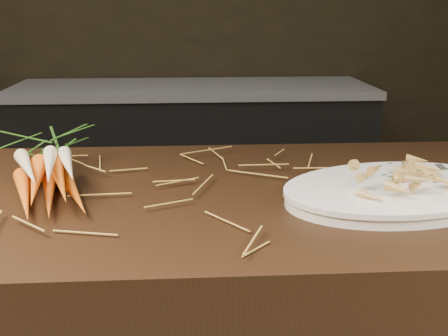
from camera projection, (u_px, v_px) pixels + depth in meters
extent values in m
cube|color=black|center=(193.00, 167.00, 2.99)|extent=(1.80, 0.60, 0.80)
cube|color=#99999E|center=(192.00, 89.00, 2.87)|extent=(1.82, 0.62, 0.04)
cone|color=#D75B03|center=(25.00, 196.00, 0.97)|extent=(0.11, 0.25, 0.03)
cone|color=#D75B03|center=(49.00, 193.00, 0.98)|extent=(0.09, 0.25, 0.03)
cone|color=#D75B03|center=(73.00, 191.00, 0.99)|extent=(0.12, 0.25, 0.03)
cone|color=#D75B03|center=(36.00, 182.00, 0.96)|extent=(0.08, 0.25, 0.03)
cone|color=#D75B03|center=(60.00, 179.00, 0.97)|extent=(0.10, 0.25, 0.03)
cone|color=beige|center=(28.00, 168.00, 0.97)|extent=(0.11, 0.23, 0.04)
cone|color=beige|center=(49.00, 166.00, 0.97)|extent=(0.08, 0.24, 0.04)
cone|color=beige|center=(68.00, 165.00, 0.99)|extent=(0.09, 0.24, 0.04)
ellipsoid|color=#30671F|center=(46.00, 148.00, 1.17)|extent=(0.20, 0.25, 0.08)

